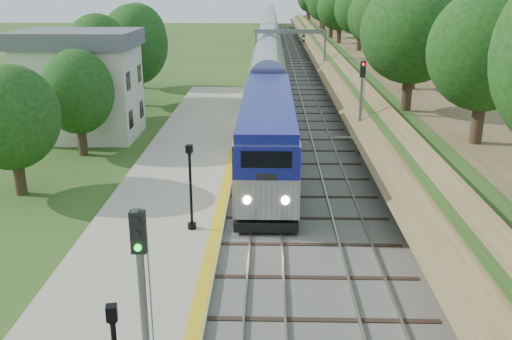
{
  "coord_description": "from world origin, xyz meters",
  "views": [
    {
      "loc": [
        0.12,
        -12.24,
        11.3
      ],
      "look_at": [
        -0.5,
        13.55,
        2.8
      ],
      "focal_mm": 40.0,
      "sensor_mm": 36.0,
      "label": 1
    }
  ],
  "objects_px": {
    "station_building": "(81,84)",
    "signal_platform": "(143,297)",
    "lamppost_far": "(191,192)",
    "signal_farside": "(361,98)",
    "train": "(269,40)",
    "signal_gantry": "(290,42)"
  },
  "relations": [
    {
      "from": "station_building",
      "to": "signal_platform",
      "type": "height_order",
      "value": "station_building"
    },
    {
      "from": "lamppost_far",
      "to": "signal_farside",
      "type": "bearing_deg",
      "value": 53.78
    },
    {
      "from": "train",
      "to": "station_building",
      "type": "bearing_deg",
      "value": -104.59
    },
    {
      "from": "signal_gantry",
      "to": "signal_platform",
      "type": "relative_size",
      "value": 1.39
    },
    {
      "from": "station_building",
      "to": "signal_farside",
      "type": "distance_m",
      "value": 20.74
    },
    {
      "from": "station_building",
      "to": "signal_farside",
      "type": "relative_size",
      "value": 1.34
    },
    {
      "from": "signal_gantry",
      "to": "signal_farside",
      "type": "distance_m",
      "value": 29.97
    },
    {
      "from": "train",
      "to": "lamppost_far",
      "type": "bearing_deg",
      "value": -92.76
    },
    {
      "from": "station_building",
      "to": "train",
      "type": "xyz_separation_m",
      "value": [
        14.0,
        53.78,
        -1.76
      ]
    },
    {
      "from": "signal_platform",
      "to": "signal_farside",
      "type": "distance_m",
      "value": 27.08
    },
    {
      "from": "signal_farside",
      "to": "signal_gantry",
      "type": "bearing_deg",
      "value": 97.15
    },
    {
      "from": "station_building",
      "to": "signal_farside",
      "type": "xyz_separation_m",
      "value": [
        20.2,
        -4.73,
        -0.04
      ]
    },
    {
      "from": "lamppost_far",
      "to": "signal_farside",
      "type": "xyz_separation_m",
      "value": [
        9.65,
        13.17,
        1.86
      ]
    },
    {
      "from": "signal_gantry",
      "to": "signal_platform",
      "type": "distance_m",
      "value": 55.49
    },
    {
      "from": "signal_platform",
      "to": "station_building",
      "type": "bearing_deg",
      "value": 110.15
    },
    {
      "from": "signal_platform",
      "to": "signal_farside",
      "type": "height_order",
      "value": "signal_farside"
    },
    {
      "from": "train",
      "to": "signal_farside",
      "type": "height_order",
      "value": "signal_farside"
    },
    {
      "from": "signal_gantry",
      "to": "train",
      "type": "xyz_separation_m",
      "value": [
        -2.47,
        28.78,
        -2.49
      ]
    },
    {
      "from": "station_building",
      "to": "signal_gantry",
      "type": "height_order",
      "value": "station_building"
    },
    {
      "from": "train",
      "to": "lamppost_far",
      "type": "relative_size",
      "value": 36.0
    },
    {
      "from": "train",
      "to": "signal_farside",
      "type": "distance_m",
      "value": 58.86
    },
    {
      "from": "signal_gantry",
      "to": "station_building",
      "type": "bearing_deg",
      "value": -123.38
    }
  ]
}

